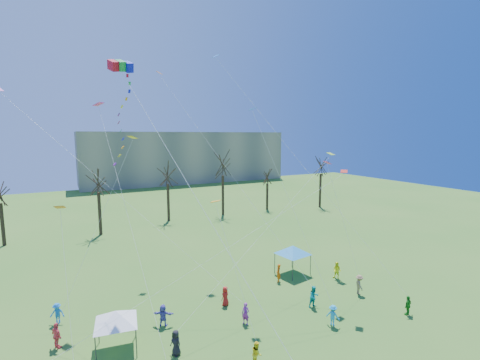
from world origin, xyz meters
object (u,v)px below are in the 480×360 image
canopy_tent_white (116,317)px  distant_building (186,157)px  big_box_kite (126,121)px  canopy_tent_blue (293,250)px

canopy_tent_white → distant_building: bearing=68.0°
big_box_kite → canopy_tent_white: (-1.75, -3.28, -12.74)m
distant_building → canopy_tent_blue: bearing=-100.3°
distant_building → canopy_tent_blue: distant_building is taller
distant_building → canopy_tent_blue: 72.23m
distant_building → canopy_tent_white: 81.63m
big_box_kite → canopy_tent_white: size_ratio=6.32×
big_box_kite → canopy_tent_white: big_box_kite is taller
distant_building → canopy_tent_white: distant_building is taller
canopy_tent_white → canopy_tent_blue: (17.70, 4.62, 0.17)m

